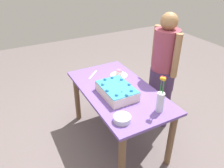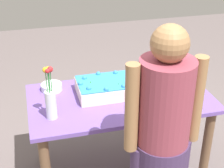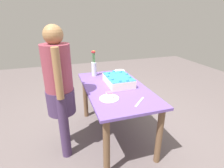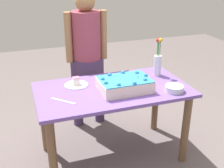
# 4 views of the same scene
# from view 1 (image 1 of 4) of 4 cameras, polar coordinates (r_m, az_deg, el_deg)

# --- Properties ---
(ground_plane) EXTENTS (8.00, 8.00, 0.00)m
(ground_plane) POSITION_cam_1_polar(r_m,az_deg,el_deg) (2.89, 1.45, -13.76)
(ground_plane) COLOR #665A59
(dining_table) EXTENTS (1.36, 0.75, 0.72)m
(dining_table) POSITION_cam_1_polar(r_m,az_deg,el_deg) (2.51, 1.63, -3.94)
(dining_table) COLOR #6E4FA7
(dining_table) RESTS_ON ground_plane
(sheet_cake) EXTENTS (0.44, 0.31, 0.13)m
(sheet_cake) POSITION_cam_1_polar(r_m,az_deg,el_deg) (2.32, 1.24, -1.75)
(sheet_cake) COLOR #EFE2CB
(sheet_cake) RESTS_ON dining_table
(serving_plate_with_slice) EXTENTS (0.22, 0.22, 0.08)m
(serving_plate_with_slice) POSITION_cam_1_polar(r_m,az_deg,el_deg) (2.73, 1.80, 2.59)
(serving_plate_with_slice) COLOR white
(serving_plate_with_slice) RESTS_ON dining_table
(cake_knife) EXTENTS (0.18, 0.18, 0.00)m
(cake_knife) POSITION_cam_1_polar(r_m,az_deg,el_deg) (2.76, -5.02, 2.44)
(cake_knife) COLOR silver
(cake_knife) RESTS_ON dining_table
(flower_vase) EXTENTS (0.07, 0.07, 0.38)m
(flower_vase) POSITION_cam_1_polar(r_m,az_deg,el_deg) (2.09, 12.56, -3.79)
(flower_vase) COLOR silver
(flower_vase) RESTS_ON dining_table
(fruit_bowl) EXTENTS (0.16, 0.16, 0.05)m
(fruit_bowl) POSITION_cam_1_polar(r_m,az_deg,el_deg) (1.99, 2.67, -9.02)
(fruit_bowl) COLOR silver
(fruit_bowl) RESTS_ON dining_table
(person_standing) EXTENTS (0.45, 0.31, 1.49)m
(person_standing) POSITION_cam_1_polar(r_m,az_deg,el_deg) (2.78, 13.32, 4.86)
(person_standing) COLOR #443056
(person_standing) RESTS_ON ground_plane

